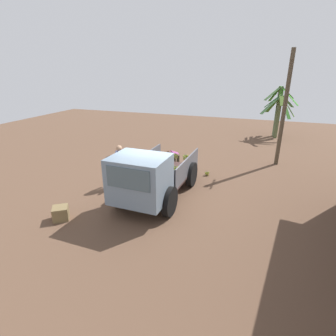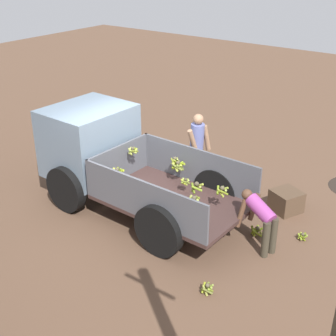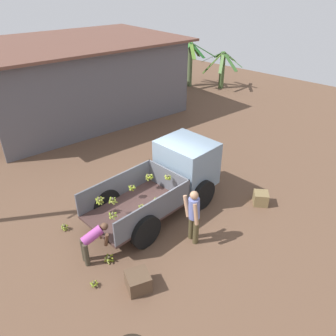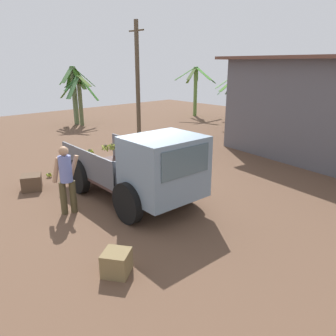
% 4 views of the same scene
% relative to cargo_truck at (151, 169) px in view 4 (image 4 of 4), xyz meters
% --- Properties ---
extents(ground, '(36.00, 36.00, 0.00)m').
position_rel_cargo_truck_xyz_m(ground, '(-0.75, 0.08, -1.06)').
color(ground, brown).
extents(cargo_truck, '(4.54, 2.20, 1.99)m').
position_rel_cargo_truck_xyz_m(cargo_truck, '(0.00, 0.00, 0.00)').
color(cargo_truck, '#422C29').
rests_on(cargo_truck, ground).
extents(utility_pole, '(1.01, 0.19, 5.40)m').
position_rel_cargo_truck_xyz_m(utility_pole, '(-6.15, 4.39, 1.69)').
color(utility_pole, brown).
rests_on(utility_pole, ground).
extents(banana_palm_1, '(1.97, 2.23, 3.42)m').
position_rel_cargo_truck_xyz_m(banana_palm_1, '(-12.44, 4.44, 0.79)').
color(banana_palm_1, '#5B6D48').
rests_on(banana_palm_1, ground).
extents(banana_palm_2, '(2.22, 2.62, 3.27)m').
position_rel_cargo_truck_xyz_m(banana_palm_2, '(-5.38, 11.39, 0.70)').
color(banana_palm_2, '#75855D').
rests_on(banana_palm_2, ground).
extents(banana_palm_3, '(2.57, 2.69, 2.66)m').
position_rel_cargo_truck_xyz_m(banana_palm_3, '(-6.98, 12.89, 0.38)').
color(banana_palm_3, '#4B5B33').
rests_on(banana_palm_3, ground).
extents(banana_palm_4, '(2.74, 2.21, 2.92)m').
position_rel_cargo_truck_xyz_m(banana_palm_4, '(-11.88, 4.47, 0.64)').
color(banana_palm_4, '#57643D').
rests_on(banana_palm_4, ground).
extents(banana_palm_5, '(2.72, 2.82, 3.34)m').
position_rel_cargo_truck_xyz_m(banana_palm_5, '(-9.73, 12.16, 0.82)').
color(banana_palm_5, olive).
rests_on(banana_palm_5, ground).
extents(person_foreground_visitor, '(0.44, 0.70, 1.72)m').
position_rel_cargo_truck_xyz_m(person_foreground_visitor, '(-1.19, -1.72, -0.10)').
color(person_foreground_visitor, '#4A4027').
rests_on(person_foreground_visitor, ground).
extents(person_worker_loading, '(0.80, 0.64, 1.07)m').
position_rel_cargo_truck_xyz_m(person_worker_loading, '(-3.55, -0.23, -0.39)').
color(person_worker_loading, '#3E382A').
rests_on(person_worker_loading, ground).
extents(banana_bunch_on_ground_0, '(0.29, 0.28, 0.21)m').
position_rel_cargo_truck_xyz_m(banana_bunch_on_ground_0, '(-3.35, -0.59, -0.95)').
color(banana_bunch_on_ground_0, brown).
rests_on(banana_bunch_on_ground_0, ground).
extents(banana_bunch_on_ground_1, '(0.23, 0.23, 0.20)m').
position_rel_cargo_truck_xyz_m(banana_bunch_on_ground_1, '(-3.47, 1.40, -0.95)').
color(banana_bunch_on_ground_1, brown).
rests_on(banana_bunch_on_ground_1, ground).
extents(banana_bunch_on_ground_2, '(0.19, 0.20, 0.16)m').
position_rel_cargo_truck_xyz_m(banana_bunch_on_ground_2, '(-4.11, -0.97, -0.97)').
color(banana_bunch_on_ground_2, brown).
rests_on(banana_bunch_on_ground_2, ground).
extents(wooden_crate_0, '(0.73, 0.73, 0.46)m').
position_rel_cargo_truck_xyz_m(wooden_crate_0, '(-3.40, -1.81, -0.83)').
color(wooden_crate_0, brown).
rests_on(wooden_crate_0, ground).
extents(wooden_crate_1, '(0.65, 0.65, 0.44)m').
position_rel_cargo_truck_xyz_m(wooden_crate_1, '(1.73, -2.27, -0.84)').
color(wooden_crate_1, olive).
rests_on(wooden_crate_1, ground).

